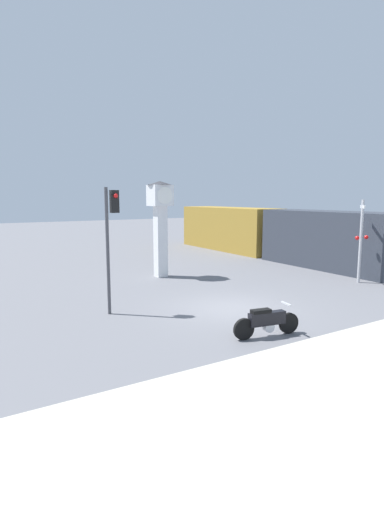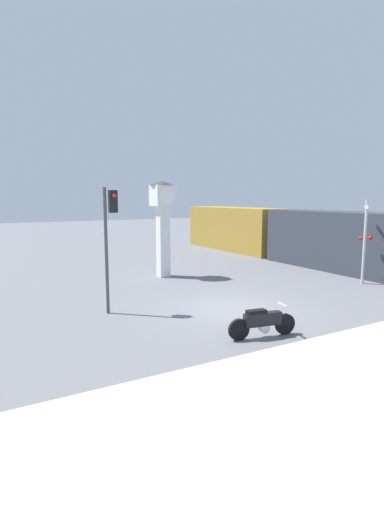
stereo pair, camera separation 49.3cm
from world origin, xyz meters
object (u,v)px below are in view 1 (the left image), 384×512
Objects in this scene: motorcycle at (267,321)px; traffic_light at (111,228)px; freight_train at (275,234)px; clock_tower at (160,214)px; railroad_crossing_signal at (361,238)px.

traffic_light is at bearing 133.05° from motorcycle.
motorcycle is 16.61m from freight_train.
clock_tower reaches higher than motorcycle.
traffic_light is (-4.59, -5.23, -0.22)m from clock_tower.
clock_tower is at bearing 140.12° from railroad_crossing_signal.
motorcycle is 10.02m from railroad_crossing_signal.
clock_tower reaches higher than traffic_light.
railroad_crossing_signal is at bearing -104.69° from freight_train.
railroad_crossing_signal is at bearing -39.88° from clock_tower.
freight_train is 4.52× the size of traffic_light.
traffic_light reaches higher than freight_train.
motorcycle is 0.11× the size of freight_train.
railroad_crossing_signal reaches higher than motorcycle.
railroad_crossing_signal reaches higher than freight_train.
traffic_light is at bearing 174.25° from railroad_crossing_signal.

